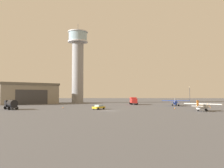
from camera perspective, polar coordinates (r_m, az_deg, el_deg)
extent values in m
plane|color=#545456|center=(66.92, -0.86, -6.29)|extent=(400.00, 400.00, 0.00)
cylinder|color=gray|center=(127.61, -8.09, 2.73)|extent=(5.94, 5.94, 31.73)
cylinder|color=silver|center=(130.04, -8.05, 9.85)|extent=(10.41, 10.41, 0.60)
cylinder|color=#99B7C6|center=(130.61, -8.04, 10.96)|extent=(9.58, 9.58, 4.57)
cylinder|color=silver|center=(131.22, -8.04, 12.03)|extent=(10.41, 10.41, 0.50)
cylinder|color=#38383D|center=(131.79, -8.03, 12.98)|extent=(0.16, 0.16, 4.00)
cube|color=gray|center=(120.37, -20.19, -2.36)|extent=(32.87, 32.49, 8.55)
cube|color=#625C52|center=(120.46, -20.16, -0.09)|extent=(33.72, 33.34, 1.00)
cube|color=#38383A|center=(111.08, -18.34, -2.95)|extent=(10.77, 9.92, 6.41)
cylinder|color=#2847A8|center=(96.02, 14.77, -4.27)|extent=(3.17, 6.56, 1.29)
cone|color=#38383D|center=(99.49, 14.92, -4.19)|extent=(1.14, 1.16, 0.90)
cube|color=#38383D|center=(99.49, 14.92, -4.19)|extent=(0.12, 0.09, 1.97)
cube|color=#2847A8|center=(96.30, 14.78, -3.81)|extent=(10.36, 4.60, 0.21)
cylinder|color=#B7BABF|center=(96.21, 15.77, -4.06)|extent=(1.00, 0.39, 1.41)
cylinder|color=#B7BABF|center=(96.45, 13.80, -4.08)|extent=(1.00, 0.39, 1.41)
cube|color=#99B7C6|center=(97.24, 14.82, -4.03)|extent=(1.32, 1.40, 0.73)
cone|color=#2847A8|center=(92.54, 14.62, -4.28)|extent=(1.36, 1.67, 0.96)
cube|color=#B7BABF|center=(92.51, 14.61, -3.76)|extent=(0.46, 1.13, 1.76)
cube|color=#2847A8|center=(92.53, 14.62, -4.18)|extent=(3.25, 1.83, 0.10)
cylinder|color=black|center=(98.53, 14.88, -4.77)|extent=(0.64, 0.35, 0.62)
cylinder|color=black|center=(95.77, 15.45, -4.83)|extent=(0.64, 0.35, 0.62)
cylinder|color=black|center=(95.94, 14.09, -4.84)|extent=(0.64, 0.35, 0.62)
cylinder|color=white|center=(68.93, 20.57, -5.01)|extent=(4.93, 5.64, 1.25)
cone|color=#38383D|center=(72.11, 21.50, -4.87)|extent=(1.25, 1.25, 0.87)
cube|color=#38383D|center=(72.11, 21.50, -4.87)|extent=(0.12, 0.11, 1.91)
cube|color=white|center=(69.19, 20.65, -4.40)|extent=(8.72, 7.53, 0.20)
cylinder|color=orange|center=(68.67, 21.92, -4.74)|extent=(0.81, 0.69, 1.36)
cylinder|color=orange|center=(69.77, 19.41, -4.73)|extent=(0.81, 0.69, 1.36)
cube|color=#99B7C6|center=(70.05, 20.91, -4.68)|extent=(1.47, 1.49, 0.70)
cone|color=white|center=(65.78, 19.56, -5.07)|extent=(1.61, 1.68, 0.93)
cube|color=orange|center=(65.74, 19.55, -4.37)|extent=(0.79, 0.93, 1.71)
cube|color=white|center=(65.77, 19.56, -4.94)|extent=(2.90, 2.61, 0.10)
cylinder|color=black|center=(71.25, 21.26, -5.65)|extent=(0.57, 0.51, 0.60)
cylinder|color=black|center=(68.42, 21.40, -5.79)|extent=(0.57, 0.51, 0.60)
cylinder|color=black|center=(69.19, 19.67, -5.78)|extent=(0.57, 0.51, 0.60)
cube|color=#38383D|center=(76.89, -22.71, -5.14)|extent=(5.11, 5.47, 0.24)
cube|color=black|center=(78.80, -23.13, -4.25)|extent=(2.76, 2.69, 1.97)
cube|color=#99B7C6|center=(79.49, -23.28, -3.95)|extent=(1.51, 1.33, 0.98)
cylinder|color=black|center=(75.94, -22.48, -4.27)|extent=(4.12, 4.27, 2.16)
cylinder|color=black|center=(78.51, -23.85, -5.14)|extent=(0.93, 0.87, 1.00)
cylinder|color=black|center=(79.10, -22.42, -5.14)|extent=(0.93, 0.87, 1.00)
cylinder|color=black|center=(74.97, -23.08, -5.30)|extent=(0.93, 0.87, 1.00)
cylinder|color=black|center=(75.59, -21.58, -5.30)|extent=(0.93, 0.87, 1.00)
cube|color=#38383D|center=(104.23, 5.11, -4.53)|extent=(2.38, 7.22, 0.24)
cube|color=red|center=(101.66, 5.31, -3.99)|extent=(2.46, 2.16, 1.88)
cube|color=#99B7C6|center=(100.73, 5.38, -3.79)|extent=(1.97, 0.23, 0.94)
cube|color=red|center=(105.32, 5.02, -3.80)|extent=(2.67, 4.98, 2.36)
cylinder|color=black|center=(101.93, 5.89, -4.65)|extent=(1.02, 0.35, 1.00)
cylinder|color=black|center=(101.63, 4.72, -4.66)|extent=(1.02, 0.35, 1.00)
cylinder|color=black|center=(106.49, 5.50, -4.55)|extent=(1.02, 0.35, 1.00)
cylinder|color=black|center=(106.21, 4.39, -4.56)|extent=(1.02, 0.35, 1.00)
cube|color=gold|center=(71.99, -3.17, -5.54)|extent=(3.73, 4.69, 0.55)
cube|color=#99B7C6|center=(72.15, -3.07, -5.11)|extent=(2.59, 2.92, 0.50)
cylinder|color=black|center=(70.36, -3.35, -5.83)|extent=(0.64, 0.48, 0.64)
cylinder|color=black|center=(71.28, -4.38, -5.79)|extent=(0.64, 0.48, 0.64)
cylinder|color=black|center=(72.77, -2.00, -5.72)|extent=(0.64, 0.48, 0.64)
cylinder|color=black|center=(73.66, -3.01, -5.68)|extent=(0.64, 0.48, 0.64)
cylinder|color=#38383D|center=(120.25, 17.86, -2.63)|extent=(0.18, 0.18, 7.55)
sphere|color=#F9E5B2|center=(120.29, 17.84, -0.73)|extent=(0.44, 0.44, 0.44)
cube|color=black|center=(76.42, 14.57, -5.71)|extent=(0.36, 0.36, 0.04)
cone|color=orange|center=(76.40, 14.57, -5.48)|extent=(0.30, 0.30, 0.58)
cylinder|color=white|center=(76.40, 14.57, -5.46)|extent=(0.21, 0.21, 0.08)
cube|color=black|center=(80.18, -11.46, -5.58)|extent=(0.36, 0.36, 0.04)
cone|color=orange|center=(80.17, -11.46, -5.38)|extent=(0.30, 0.30, 0.53)
cylinder|color=white|center=(80.16, -11.46, -5.36)|extent=(0.21, 0.21, 0.08)
cube|color=black|center=(79.83, -1.64, -5.64)|extent=(0.36, 0.36, 0.04)
cone|color=orange|center=(79.82, -1.64, -5.42)|extent=(0.30, 0.30, 0.58)
cylinder|color=white|center=(79.81, -1.64, -5.40)|extent=(0.21, 0.21, 0.08)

